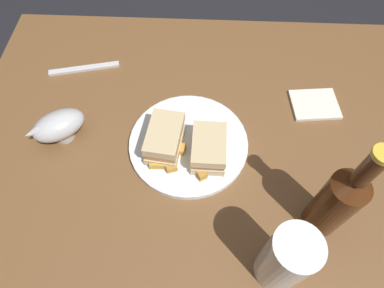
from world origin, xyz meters
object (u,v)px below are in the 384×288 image
object	(u,v)px
sandwich_half_left	(165,139)
plate	(189,143)
cider_bottle	(338,201)
napkin	(315,104)
sandwich_half_right	(209,146)
pint_glass	(284,261)
gravy_boat	(58,126)
fork	(84,68)

from	to	relation	value
sandwich_half_left	plate	bearing A→B (deg)	15.86
plate	sandwich_half_left	size ratio (longest dim) A/B	2.31
sandwich_half_left	cider_bottle	distance (m)	0.35
cider_bottle	napkin	distance (m)	0.31
sandwich_half_right	pint_glass	bearing A→B (deg)	-61.58
pint_glass	sandwich_half_right	bearing A→B (deg)	118.42
gravy_boat	napkin	xyz separation A→B (m)	(0.58, 0.12, -0.04)
gravy_boat	fork	xyz separation A→B (m)	(0.00, 0.21, -0.04)
pint_glass	plate	bearing A→B (deg)	123.33
cider_bottle	napkin	size ratio (longest dim) A/B	2.43
sandwich_half_right	gravy_boat	bearing A→B (deg)	173.77
sandwich_half_left	napkin	xyz separation A→B (m)	(0.35, 0.14, -0.04)
plate	fork	xyz separation A→B (m)	(-0.28, 0.22, -0.00)
sandwich_half_right	cider_bottle	distance (m)	0.27
napkin	plate	bearing A→B (deg)	-157.13
sandwich_half_left	cider_bottle	world-z (taller)	cider_bottle
fork	sandwich_half_left	bearing A→B (deg)	121.96
napkin	fork	world-z (taller)	napkin
sandwich_half_right	pint_glass	xyz separation A→B (m)	(0.13, -0.23, 0.03)
pint_glass	napkin	xyz separation A→B (m)	(0.13, 0.38, -0.07)
plate	sandwich_half_left	world-z (taller)	sandwich_half_left
sandwich_half_left	pint_glass	world-z (taller)	pint_glass
sandwich_half_right	plate	bearing A→B (deg)	149.72
plate	fork	distance (m)	0.36
plate	sandwich_half_right	distance (m)	0.06
cider_bottle	fork	world-z (taller)	cider_bottle
sandwich_half_right	fork	size ratio (longest dim) A/B	0.57
pint_glass	gravy_boat	size ratio (longest dim) A/B	1.25
napkin	sandwich_half_right	bearing A→B (deg)	-149.18
sandwich_half_left	gravy_boat	bearing A→B (deg)	174.16
gravy_boat	cider_bottle	xyz separation A→B (m)	(0.55, -0.17, 0.06)
sandwich_half_right	pint_glass	distance (m)	0.27
pint_glass	fork	distance (m)	0.66
sandwich_half_left	pint_glass	xyz separation A→B (m)	(0.22, -0.24, 0.03)
napkin	cider_bottle	bearing A→B (deg)	-96.76
cider_bottle	fork	distance (m)	0.67
pint_glass	fork	world-z (taller)	pint_glass
plate	pint_glass	distance (m)	0.32
sandwich_half_right	napkin	distance (m)	0.30
sandwich_half_right	fork	xyz separation A→B (m)	(-0.33, 0.24, -0.04)
pint_glass	gravy_boat	xyz separation A→B (m)	(-0.45, 0.27, -0.03)
plate	napkin	bearing A→B (deg)	22.87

